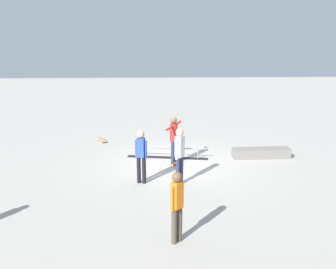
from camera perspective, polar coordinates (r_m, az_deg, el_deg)
ground_plane at (r=12.10m, az=1.21°, el=-4.72°), size 60.00×60.00×0.00m
grind_rail at (r=12.63m, az=-0.10°, el=-3.05°), size 2.92×0.69×0.40m
skate_ledge at (r=13.08m, az=14.90°, el=-2.92°), size 2.06×0.51×0.35m
skater_main at (r=11.74m, az=0.93°, el=-0.41°), size 0.61×1.25×1.65m
skateboard_main at (r=12.15m, az=1.32°, el=-4.28°), size 0.32×0.82×0.09m
bystander_orange_shirt at (r=7.24m, az=1.47°, el=-11.14°), size 0.31×0.28×1.55m
bystander_blue_shirt at (r=10.22m, az=-4.40°, el=-3.15°), size 0.37×0.23×1.60m
bystander_white_shirt at (r=10.05m, az=1.90°, el=-3.07°), size 0.30×0.35×1.70m
loose_skateboard_natural at (r=14.99m, az=-10.74°, el=-0.81°), size 0.48×0.82×0.09m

